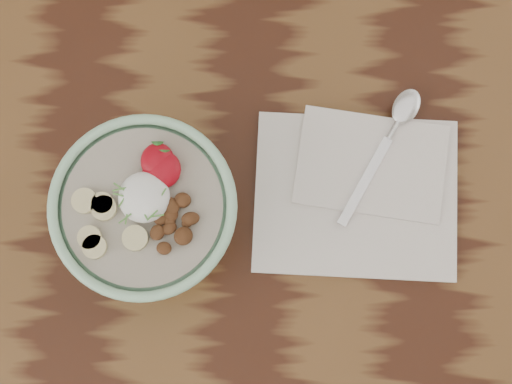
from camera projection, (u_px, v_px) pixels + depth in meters
table at (250, 189)px, 95.58cm from camera, size 160.00×90.00×75.00cm
breakfast_bowl at (148, 211)px, 78.83cm from camera, size 20.05×20.05×13.35cm
napkin at (359, 189)px, 85.51cm from camera, size 24.98×21.26×1.49cm
spoon at (396, 125)px, 85.49cm from camera, size 11.05×17.53×0.99cm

